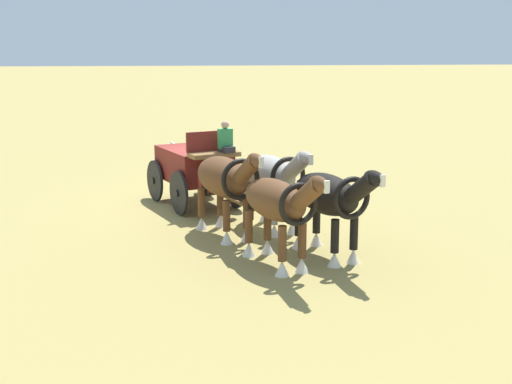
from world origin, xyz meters
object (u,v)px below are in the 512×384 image
at_px(draft_horse_rear_off, 225,180).
at_px(draft_horse_lead_near, 330,198).
at_px(show_wagon, 196,167).
at_px(draft_horse_rear_near, 272,177).
at_px(draft_horse_lead_off, 278,204).

xyz_separation_m(draft_horse_rear_off, draft_horse_lead_near, (1.94, 2.18, -0.06)).
height_order(show_wagon, draft_horse_lead_near, show_wagon).
distance_m(draft_horse_rear_near, draft_horse_lead_off, 2.92).
height_order(draft_horse_rear_near, draft_horse_lead_near, draft_horse_rear_near).
height_order(show_wagon, draft_horse_lead_off, show_wagon).
relative_size(show_wagon, draft_horse_rear_near, 1.78).
xyz_separation_m(show_wagon, draft_horse_lead_off, (5.82, 1.64, 0.23)).
xyz_separation_m(draft_horse_rear_near, draft_horse_rear_off, (0.48, -1.21, 0.05)).
bearing_deg(draft_horse_lead_off, draft_horse_rear_near, 175.47).
distance_m(draft_horse_rear_near, draft_horse_rear_off, 1.30).
bearing_deg(draft_horse_lead_off, show_wagon, -164.29).
distance_m(show_wagon, draft_horse_lead_near, 6.05).
relative_size(draft_horse_lead_near, draft_horse_lead_off, 1.00).
relative_size(show_wagon, draft_horse_lead_off, 1.75).
distance_m(show_wagon, draft_horse_rear_near, 3.47).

